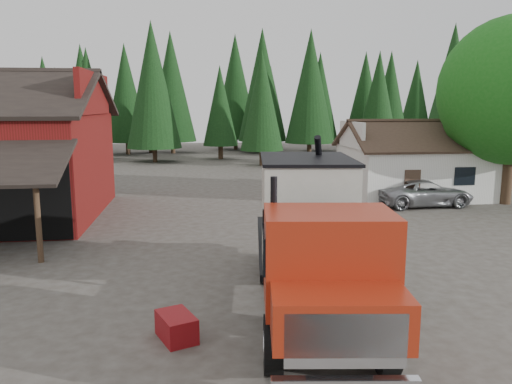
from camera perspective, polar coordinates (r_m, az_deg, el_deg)
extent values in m
plane|color=#403A32|center=(16.36, -6.03, -9.47)|extent=(120.00, 120.00, 0.00)
cube|color=maroon|center=(25.91, -18.07, 10.67)|extent=(0.25, 7.00, 2.00)
cylinder|color=#382619|center=(18.78, -23.62, -3.28)|extent=(0.20, 0.20, 2.80)
cube|color=silver|center=(31.61, 17.68, 2.25)|extent=(8.00, 6.00, 3.00)
cube|color=#38281E|center=(30.07, 19.09, 6.13)|extent=(8.60, 3.42, 1.80)
cube|color=#38281E|center=(32.78, 16.78, 6.50)|extent=(8.60, 3.42, 1.80)
cube|color=silver|center=(29.95, 10.89, 6.47)|extent=(0.20, 4.20, 1.50)
cube|color=silver|center=(33.30, 24.18, 6.11)|extent=(0.20, 4.20, 1.50)
cube|color=#38281E|center=(28.34, 17.40, 0.43)|extent=(0.90, 0.06, 2.00)
cube|color=black|center=(29.63, 22.75, 1.67)|extent=(1.20, 0.06, 1.00)
cylinder|color=#382619|center=(30.96, 26.75, 1.71)|extent=(0.60, 0.60, 3.20)
sphere|color=#165E15|center=(30.76, 24.54, 8.19)|extent=(4.40, 4.40, 4.40)
cylinder|color=#382619|center=(46.10, 0.67, 4.05)|extent=(0.44, 0.44, 1.60)
cone|color=black|center=(45.88, 0.68, 10.41)|extent=(3.96, 3.96, 9.00)
cylinder|color=#382619|center=(47.26, 21.01, 3.55)|extent=(0.44, 0.44, 1.60)
cone|color=black|center=(47.06, 21.47, 10.95)|extent=(4.84, 4.84, 11.00)
cylinder|color=#382619|center=(49.81, -11.48, 4.29)|extent=(0.44, 0.44, 1.60)
cone|color=black|center=(49.64, -11.74, 11.89)|extent=(5.28, 5.28, 12.00)
cylinder|color=black|center=(10.58, 1.98, -17.03)|extent=(0.52, 1.24, 1.21)
cylinder|color=black|center=(10.91, 14.68, -16.48)|extent=(0.52, 1.24, 1.21)
cylinder|color=black|center=(15.46, 1.20, -8.21)|extent=(0.52, 1.24, 1.21)
cylinder|color=black|center=(15.69, 9.72, -8.08)|extent=(0.52, 1.24, 1.21)
cylinder|color=black|center=(16.93, 1.06, -6.61)|extent=(0.52, 1.24, 1.21)
cylinder|color=black|center=(17.14, 8.84, -6.52)|extent=(0.52, 1.24, 1.21)
cube|color=black|center=(13.74, 6.26, -8.67)|extent=(2.32, 9.51, 0.44)
cube|color=silver|center=(8.89, 10.19, -16.34)|extent=(2.08, 0.36, 0.99)
cube|color=maroon|center=(9.41, 9.48, -13.69)|extent=(2.62, 1.71, 0.93)
cube|color=maroon|center=(10.52, 8.26, -7.60)|extent=(2.83, 2.16, 2.03)
cube|color=black|center=(9.60, 9.08, -7.28)|extent=(2.30, 0.36, 0.99)
cylinder|color=black|center=(11.21, 2.03, -3.23)|extent=(0.17, 0.17, 1.97)
cube|color=black|center=(11.58, 7.45, -6.25)|extent=(2.68, 0.45, 1.75)
cube|color=black|center=(15.11, 5.62, -5.77)|extent=(3.53, 6.65, 0.18)
cube|color=beige|center=(14.76, 5.73, 0.31)|extent=(2.93, 3.89, 1.75)
cone|color=beige|center=(14.98, 5.66, -3.83)|extent=(2.68, 2.68, 0.77)
cube|color=black|center=(14.64, 5.79, 3.78)|extent=(3.06, 4.01, 0.09)
cylinder|color=black|center=(16.36, 7.46, 0.81)|extent=(1.08, 2.33, 3.35)
cube|color=maroon|center=(17.54, 2.62, -2.52)|extent=(0.76, 0.95, 0.49)
cylinder|color=silver|center=(11.87, 13.76, -12.49)|extent=(0.74, 1.16, 0.61)
imported|color=#989A9F|center=(28.70, 18.65, -0.07)|extent=(5.35, 2.67, 1.46)
cube|color=maroon|center=(12.18, -9.08, -14.97)|extent=(1.06, 1.28, 0.60)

